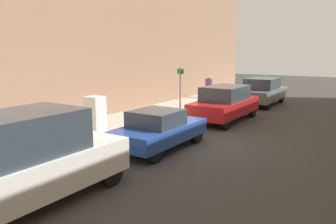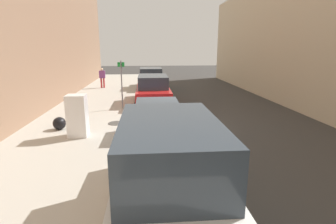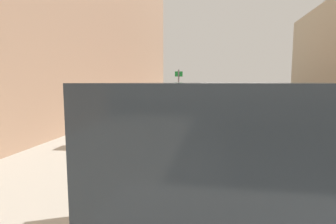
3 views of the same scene
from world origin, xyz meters
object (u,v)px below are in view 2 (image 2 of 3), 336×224
at_px(trash_bag, 59,123).
at_px(parked_suv_red, 153,90).
at_px(discarded_refrigerator, 77,116).
at_px(street_sign_post, 122,82).
at_px(parked_hatchback_blue, 157,118).
at_px(parked_van_white, 169,178).
at_px(pedestrian_walking_far, 102,77).
at_px(parked_suv_gray, 151,78).

height_order(trash_bag, parked_suv_red, parked_suv_red).
relative_size(discarded_refrigerator, parked_suv_red, 0.33).
relative_size(street_sign_post, parked_hatchback_blue, 0.65).
relative_size(trash_bag, parked_hatchback_blue, 0.13).
bearing_deg(parked_van_white, discarded_refrigerator, 119.39).
relative_size(discarded_refrigerator, pedestrian_walking_far, 0.96).
height_order(street_sign_post, parked_hatchback_blue, street_sign_post).
relative_size(parked_suv_red, parked_suv_gray, 1.07).
relative_size(pedestrian_walking_far, parked_suv_red, 0.34).
distance_m(pedestrian_walking_far, parked_suv_gray, 3.97).
xyz_separation_m(discarded_refrigerator, parked_van_white, (2.93, -5.20, 0.13)).
height_order(discarded_refrigerator, parked_suv_gray, parked_suv_gray).
height_order(street_sign_post, pedestrian_walking_far, street_sign_post).
distance_m(discarded_refrigerator, pedestrian_walking_far, 12.31).
xyz_separation_m(parked_suv_red, parked_suv_gray, (0.00, 6.00, 0.00)).
bearing_deg(parked_suv_red, trash_bag, -127.27).
bearing_deg(parked_suv_red, discarded_refrigerator, -115.98).
bearing_deg(parked_van_white, street_sign_post, 99.89).
xyz_separation_m(discarded_refrigerator, trash_bag, (-0.97, 0.89, -0.52)).
bearing_deg(trash_bag, parked_suv_gray, 70.70).
distance_m(discarded_refrigerator, parked_hatchback_blue, 2.94).
xyz_separation_m(trash_bag, parked_suv_red, (3.90, 5.12, 0.51)).
distance_m(parked_suv_red, parked_suv_gray, 6.00).
distance_m(discarded_refrigerator, parked_suv_red, 6.69).
xyz_separation_m(pedestrian_walking_far, parked_hatchback_blue, (3.96, -12.07, -0.35)).
xyz_separation_m(parked_hatchback_blue, parked_suv_red, (-0.00, 5.81, 0.19)).
bearing_deg(parked_suv_gray, parked_van_white, -90.00).
distance_m(pedestrian_walking_far, parked_hatchback_blue, 12.70).
height_order(street_sign_post, trash_bag, street_sign_post).
height_order(pedestrian_walking_far, parked_hatchback_blue, pedestrian_walking_far).
relative_size(parked_van_white, parked_suv_red, 1.10).
bearing_deg(parked_hatchback_blue, parked_suv_gray, 90.00).
bearing_deg(discarded_refrigerator, parked_hatchback_blue, 3.81).
distance_m(trash_bag, pedestrian_walking_far, 11.39).
xyz_separation_m(discarded_refrigerator, parked_hatchback_blue, (2.93, 0.19, -0.20)).
bearing_deg(parked_suv_red, parked_suv_gray, 90.00).
distance_m(pedestrian_walking_far, parked_suv_red, 7.40).
bearing_deg(street_sign_post, trash_bag, -121.64).
bearing_deg(street_sign_post, pedestrian_walking_far, 106.24).
bearing_deg(parked_suv_red, parked_van_white, -90.00).
bearing_deg(pedestrian_walking_far, discarded_refrigerator, -154.58).
xyz_separation_m(street_sign_post, pedestrian_walking_far, (-2.27, 7.79, -0.51)).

